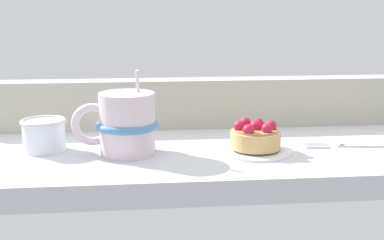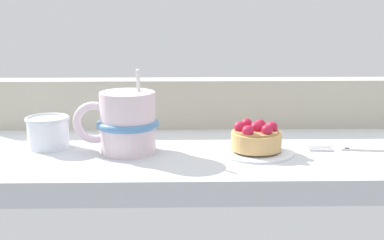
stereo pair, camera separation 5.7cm
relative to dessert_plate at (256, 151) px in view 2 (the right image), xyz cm
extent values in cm
cube|color=silver|center=(-7.47, 3.53, -1.92)|extent=(76.60, 31.11, 3.25)
cube|color=#B2AD99|center=(-7.47, 16.77, 3.84)|extent=(75.07, 4.64, 8.26)
cylinder|color=silver|center=(0.00, 0.00, 0.02)|extent=(10.74, 10.74, 0.62)
cylinder|color=silver|center=(0.00, 0.00, -0.14)|extent=(5.91, 5.91, 0.31)
cylinder|color=tan|center=(0.00, 0.00, 1.55)|extent=(7.17, 7.17, 2.43)
cylinder|color=#AB854F|center=(0.00, 0.00, 2.91)|extent=(6.31, 6.31, 0.30)
sphere|color=#B71938|center=(0.00, 0.00, 3.49)|extent=(1.71, 1.71, 1.71)
sphere|color=#B71938|center=(2.15, -0.05, 3.49)|extent=(1.68, 1.68, 1.68)
sphere|color=#B71938|center=(0.81, 2.01, 3.41)|extent=(1.60, 1.60, 1.60)
sphere|color=#B71938|center=(-1.12, 1.99, 3.58)|extent=(1.55, 1.55, 1.55)
sphere|color=#B71938|center=(-2.38, 0.09, 3.52)|extent=(1.60, 1.60, 1.60)
sphere|color=#B71938|center=(-1.46, -1.95, 3.42)|extent=(1.64, 1.64, 1.64)
sphere|color=#B71938|center=(1.17, -1.83, 3.54)|extent=(1.55, 1.55, 1.55)
cylinder|color=silver|center=(-18.18, 0.98, 4.07)|extent=(7.83, 7.83, 8.73)
torus|color=#4C7FB2|center=(-18.18, 0.98, 3.87)|extent=(8.92, 8.92, 1.05)
torus|color=silver|center=(-22.95, 0.98, 4.07)|extent=(6.05, 1.17, 6.05)
cylinder|color=silver|center=(-16.61, 1.57, 8.92)|extent=(0.57, 1.85, 5.45)
cube|color=silver|center=(13.19, 1.28, 0.01)|extent=(1.26, 0.72, 0.60)
cube|color=silver|center=(9.87, 2.84, 0.01)|extent=(3.50, 0.71, 0.60)
cube|color=silver|center=(9.77, 2.12, 0.01)|extent=(3.50, 0.71, 0.60)
cube|color=silver|center=(9.67, 1.39, 0.01)|extent=(3.50, 0.71, 0.60)
cube|color=silver|center=(9.58, 0.66, 0.01)|extent=(3.50, 0.71, 0.60)
cylinder|color=silver|center=(-30.18, 3.84, 1.91)|extent=(5.98, 5.98, 4.40)
torus|color=silver|center=(-30.18, 3.84, 4.11)|extent=(6.46, 6.46, 0.60)
camera|label=1|loc=(-16.33, -70.10, 20.35)|focal=48.29mm
camera|label=2|loc=(-10.64, -70.45, 20.35)|focal=48.29mm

